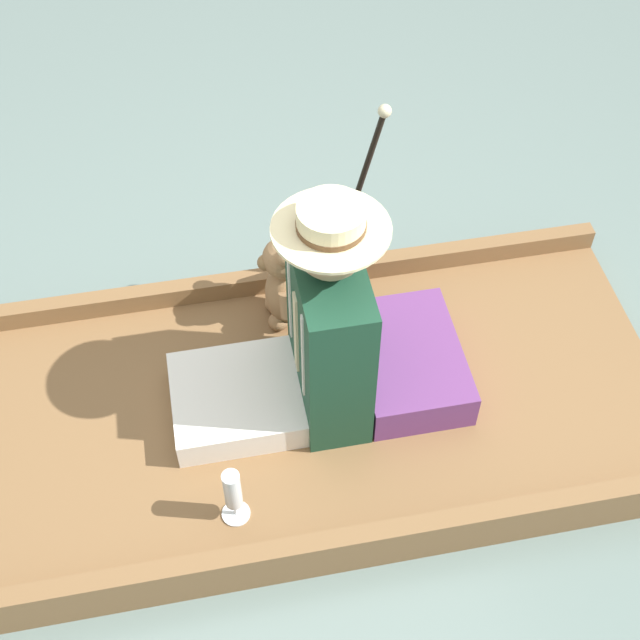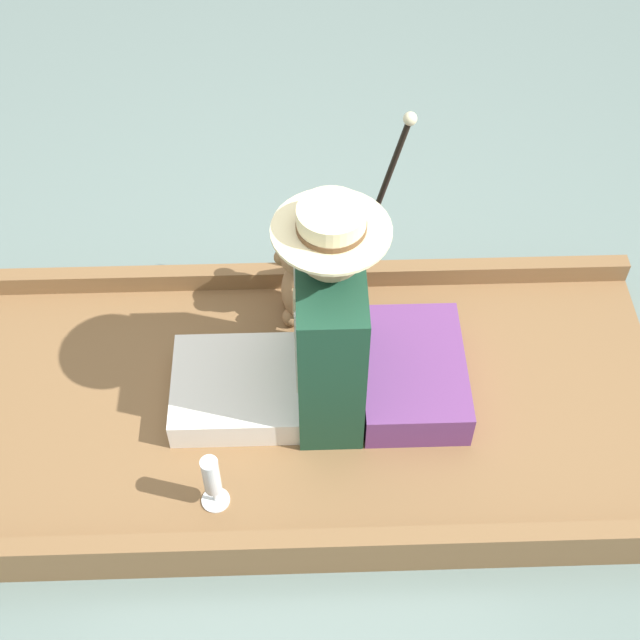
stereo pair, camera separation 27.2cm
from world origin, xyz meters
name	(u,v)px [view 2 (the right image)]	position (x,y,z in m)	size (l,w,h in m)	color
ground_plane	(292,418)	(0.00, 0.00, 0.00)	(16.00, 16.00, 0.00)	slate
punt_boat	(292,408)	(0.00, 0.00, 0.06)	(1.14, 2.54, 0.18)	brown
seat_cushion	(412,373)	(0.05, -0.41, 0.17)	(0.49, 0.35, 0.14)	#6B3875
seated_person	(309,337)	(0.02, -0.06, 0.43)	(0.43, 0.69, 0.87)	white
teddy_bear	(300,279)	(0.39, -0.04, 0.29)	(0.28, 0.16, 0.40)	#9E754C
wine_glass	(212,478)	(-0.37, 0.24, 0.24)	(0.09, 0.09, 0.23)	silver
walking_cane	(380,198)	(0.47, -0.31, 0.59)	(0.04, 0.22, 0.84)	black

